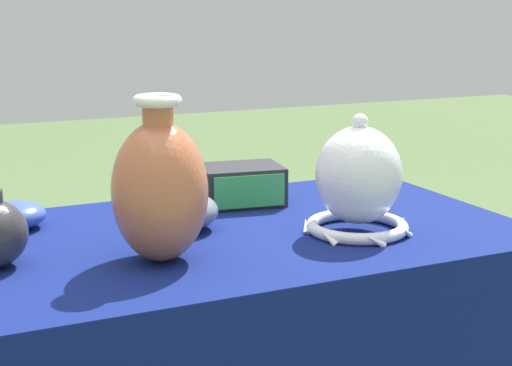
{
  "coord_description": "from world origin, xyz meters",
  "views": [
    {
      "loc": [
        -0.55,
        -1.29,
        1.19
      ],
      "look_at": [
        0.01,
        -0.07,
        0.89
      ],
      "focal_mm": 55.0,
      "sensor_mm": 36.0,
      "label": 1
    }
  ],
  "objects": [
    {
      "name": "display_table",
      "position": [
        0.0,
        -0.02,
        0.69
      ],
      "size": [
        1.06,
        0.63,
        0.79
      ],
      "color": "olive",
      "rests_on": "ground_plane"
    },
    {
      "name": "vase_tall_bulbous",
      "position": [
        -0.17,
        -0.11,
        0.91
      ],
      "size": [
        0.16,
        0.16,
        0.27
      ],
      "color": "#BC6642",
      "rests_on": "display_table"
    },
    {
      "name": "vase_dome_bell",
      "position": [
        0.2,
        -0.11,
        0.88
      ],
      "size": [
        0.2,
        0.2,
        0.22
      ],
      "color": "white",
      "rests_on": "display_table"
    },
    {
      "name": "mosaic_tile_box",
      "position": [
        0.09,
        0.18,
        0.83
      ],
      "size": [
        0.18,
        0.15,
        0.08
      ],
      "rotation": [
        0.0,
        0.0,
        -0.15
      ],
      "color": "#232328",
      "rests_on": "display_table"
    },
    {
      "name": "bowl_shallow_cobalt",
      "position": [
        -0.36,
        0.18,
        0.81
      ],
      "size": [
        0.11,
        0.11,
        0.05
      ],
      "primitive_type": "ellipsoid",
      "color": "#3851A8",
      "rests_on": "display_table"
    },
    {
      "name": "bowl_shallow_slate",
      "position": [
        -0.08,
        0.04,
        0.82
      ],
      "size": [
        0.13,
        0.13,
        0.07
      ],
      "primitive_type": "ellipsoid",
      "color": "slate",
      "rests_on": "display_table"
    }
  ]
}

